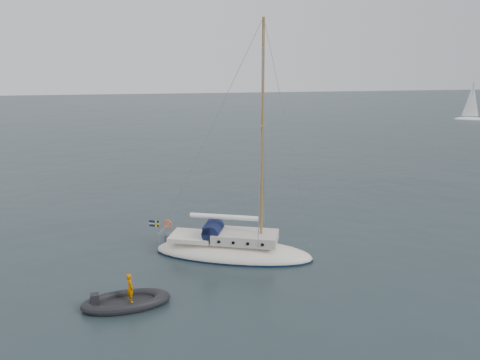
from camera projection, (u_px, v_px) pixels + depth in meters
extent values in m
plane|color=black|center=(241.00, 251.00, 27.41)|extent=(300.00, 300.00, 0.00)
ellipsoid|color=white|center=(233.00, 253.00, 26.75)|extent=(9.05, 2.82, 1.51)
cube|color=beige|center=(245.00, 235.00, 26.64)|extent=(3.62, 1.91, 0.55)
cube|color=white|center=(191.00, 242.00, 26.06)|extent=(2.41, 1.91, 0.25)
cylinder|color=#111739|center=(213.00, 233.00, 26.20)|extent=(0.97, 1.66, 0.97)
cube|color=#111739|center=(209.00, 230.00, 26.11)|extent=(0.45, 1.66, 0.40)
cylinder|color=olive|center=(262.00, 135.00, 25.42)|extent=(0.15, 0.15, 12.07)
cylinder|color=olive|center=(262.00, 124.00, 25.27)|extent=(0.05, 2.21, 0.05)
cylinder|color=olive|center=(224.00, 219.00, 26.14)|extent=(4.22, 0.10, 0.10)
cylinder|color=white|center=(224.00, 218.00, 26.13)|extent=(3.93, 0.28, 0.28)
cylinder|color=#95959E|center=(161.00, 237.00, 25.64)|extent=(0.04, 2.21, 0.04)
torus|color=#FF5221|center=(160.00, 233.00, 26.20)|extent=(0.54, 0.10, 0.54)
cylinder|color=olive|center=(155.00, 239.00, 25.59)|extent=(0.03, 0.03, 0.91)
cube|color=navy|center=(149.00, 234.00, 25.46)|extent=(0.60, 0.02, 0.38)
cube|color=yellow|center=(149.00, 234.00, 25.46)|extent=(0.62, 0.03, 0.09)
cube|color=yellow|center=(151.00, 234.00, 25.48)|extent=(0.09, 0.03, 0.40)
cylinder|color=black|center=(220.00, 231.00, 27.30)|extent=(0.18, 0.06, 0.18)
cylinder|color=black|center=(225.00, 243.00, 25.46)|extent=(0.18, 0.06, 0.18)
cylinder|color=black|center=(233.00, 230.00, 27.45)|extent=(0.18, 0.06, 0.18)
cylinder|color=black|center=(240.00, 242.00, 25.62)|extent=(0.18, 0.06, 0.18)
cylinder|color=black|center=(247.00, 229.00, 27.61)|extent=(0.18, 0.06, 0.18)
cylinder|color=black|center=(254.00, 241.00, 25.78)|extent=(0.18, 0.06, 0.18)
cylinder|color=black|center=(260.00, 228.00, 27.77)|extent=(0.18, 0.06, 0.18)
cylinder|color=black|center=(268.00, 240.00, 25.94)|extent=(0.18, 0.06, 0.18)
cube|color=#4D4D52|center=(186.00, 238.00, 29.18)|extent=(1.73, 0.71, 0.10)
cube|color=black|center=(126.00, 303.00, 21.23)|extent=(2.50, 1.04, 0.12)
cube|color=black|center=(95.00, 299.00, 20.88)|extent=(0.36, 0.36, 0.62)
imported|color=#C16600|center=(130.00, 288.00, 21.10)|extent=(0.43, 0.56, 1.36)
ellipsoid|color=white|center=(470.00, 119.00, 91.43)|extent=(5.79, 1.93, 0.97)
cylinder|color=#95959E|center=(472.00, 100.00, 90.51)|extent=(0.10, 0.10, 6.76)
cone|color=white|center=(472.00, 100.00, 90.50)|extent=(3.09, 3.09, 6.28)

